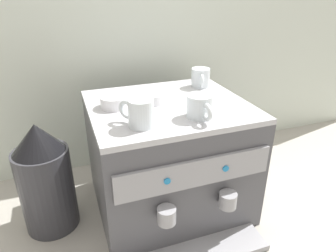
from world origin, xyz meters
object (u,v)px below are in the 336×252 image
ceramic_bowl_1 (150,98)px  ceramic_cup_1 (140,113)px  coffee_grinder (45,179)px  ceramic_cup_2 (200,107)px  milk_pitcher (254,175)px  ceramic_cup_0 (201,78)px  ceramic_bowl_0 (114,102)px  espresso_machine (168,157)px

ceramic_bowl_1 → ceramic_cup_1: bearing=-115.0°
coffee_grinder → ceramic_cup_1: bearing=-29.6°
coffee_grinder → ceramic_cup_2: bearing=-19.6°
ceramic_cup_2 → ceramic_bowl_1: (-0.11, 0.18, -0.02)m
ceramic_bowl_1 → milk_pitcher: (0.43, -0.07, -0.38)m
ceramic_bowl_1 → milk_pitcher: 0.58m
ceramic_cup_0 → ceramic_cup_2: bearing=-115.8°
ceramic_cup_1 → milk_pitcher: bearing=12.0°
ceramic_cup_1 → ceramic_bowl_0: ceramic_cup_1 is taller
ceramic_cup_2 → milk_pitcher: 0.53m
ceramic_cup_1 → milk_pitcher: 0.66m
milk_pitcher → ceramic_bowl_1: bearing=171.2°
ceramic_bowl_1 → ceramic_cup_2: bearing=-59.6°
ceramic_bowl_1 → coffee_grinder: (-0.38, -0.01, -0.24)m
ceramic_cup_2 → milk_pitcher: size_ratio=1.08×
ceramic_cup_0 → ceramic_bowl_0: 0.37m
coffee_grinder → ceramic_bowl_0: bearing=0.6°
ceramic_cup_2 → coffee_grinder: 0.58m
ceramic_cup_1 → coffee_grinder: 0.43m
ceramic_cup_2 → milk_pitcher: bearing=19.1°
espresso_machine → ceramic_cup_2: 0.29m
espresso_machine → coffee_grinder: bearing=175.7°
espresso_machine → ceramic_cup_2: bearing=-69.9°
ceramic_cup_0 → ceramic_bowl_1: 0.26m
ceramic_cup_0 → ceramic_cup_2: ceramic_cup_0 is taller
espresso_machine → ceramic_cup_0: size_ratio=5.35×
espresso_machine → ceramic_bowl_1: size_ratio=5.46×
espresso_machine → milk_pitcher: (0.38, -0.03, -0.15)m
espresso_machine → milk_pitcher: espresso_machine is taller
ceramic_cup_2 → ceramic_bowl_1: size_ratio=1.12×
ceramic_cup_0 → ceramic_bowl_0: size_ratio=1.18×
espresso_machine → ceramic_cup_1: bearing=-135.2°
coffee_grinder → milk_pitcher: (0.81, -0.06, -0.14)m
ceramic_bowl_1 → espresso_machine: bearing=-36.7°
espresso_machine → coffee_grinder: (-0.43, 0.03, -0.02)m
ceramic_bowl_1 → coffee_grinder: 0.45m
ceramic_cup_2 → ceramic_bowl_1: ceramic_cup_2 is taller
ceramic_bowl_1 → coffee_grinder: ceramic_bowl_1 is taller
ceramic_cup_0 → coffee_grinder: bearing=-170.7°
coffee_grinder → espresso_machine: bearing=-4.3°
milk_pitcher → coffee_grinder: bearing=175.8°
ceramic_cup_1 → milk_pitcher: (0.51, 0.11, -0.40)m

